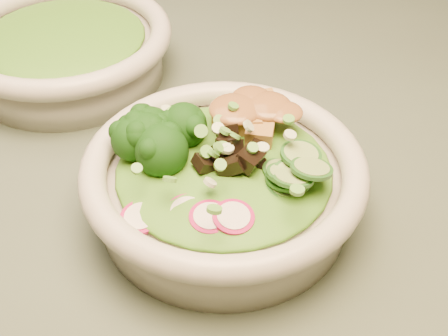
{
  "coord_description": "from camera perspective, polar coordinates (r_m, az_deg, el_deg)",
  "views": [
    {
      "loc": [
        0.05,
        -0.44,
        1.14
      ],
      "look_at": [
        0.04,
        -0.07,
        0.8
      ],
      "focal_mm": 50.0,
      "sensor_mm": 36.0,
      "label": 1
    }
  ],
  "objects": [
    {
      "name": "radish_slices",
      "position": [
        0.46,
        -2.36,
        -4.13
      ],
      "size": [
        0.1,
        0.04,
        0.02
      ],
      "primitive_type": null,
      "rotation": [
        0.0,
        0.0,
        0.09
      ],
      "color": "#9F0C48",
      "rests_on": "salad_bowl"
    },
    {
      "name": "side_lettuce",
      "position": [
        0.7,
        -14.54,
        11.71
      ],
      "size": [
        0.16,
        0.16,
        0.02
      ],
      "primitive_type": "ellipsoid",
      "color": "#336B16",
      "rests_on": "side_bowl"
    },
    {
      "name": "dining_table",
      "position": [
        0.67,
        -3.72,
        -6.88
      ],
      "size": [
        1.2,
        0.8,
        0.75
      ],
      "color": "black",
      "rests_on": "ground"
    },
    {
      "name": "mushroom_heap",
      "position": [
        0.5,
        0.45,
        1.79
      ],
      "size": [
        0.07,
        0.07,
        0.03
      ],
      "primitive_type": null,
      "rotation": [
        0.0,
        0.0,
        0.09
      ],
      "color": "black",
      "rests_on": "salad_bowl"
    },
    {
      "name": "side_bowl",
      "position": [
        0.71,
        -14.29,
        10.45
      ],
      "size": [
        0.23,
        0.23,
        0.06
      ],
      "rotation": [
        0.0,
        0.0,
        -0.04
      ],
      "color": "beige",
      "rests_on": "dining_table"
    },
    {
      "name": "salad_bowl",
      "position": [
        0.52,
        -0.0,
        -1.51
      ],
      "size": [
        0.23,
        0.23,
        0.06
      ],
      "rotation": [
        0.0,
        0.0,
        0.09
      ],
      "color": "beige",
      "rests_on": "dining_table"
    },
    {
      "name": "cucumber_slices",
      "position": [
        0.48,
        6.18,
        -0.78
      ],
      "size": [
        0.07,
        0.07,
        0.03
      ],
      "primitive_type": null,
      "rotation": [
        0.0,
        0.0,
        0.09
      ],
      "color": "#90AE60",
      "rests_on": "salad_bowl"
    },
    {
      "name": "lettuce_bed",
      "position": [
        0.5,
        -0.0,
        0.09
      ],
      "size": [
        0.18,
        0.18,
        0.02
      ],
      "primitive_type": "ellipsoid",
      "color": "#336B16",
      "rests_on": "salad_bowl"
    },
    {
      "name": "broccoli_florets",
      "position": [
        0.51,
        -5.74,
        2.54
      ],
      "size": [
        0.08,
        0.07,
        0.04
      ],
      "primitive_type": null,
      "rotation": [
        0.0,
        0.0,
        0.09
      ],
      "color": "black",
      "rests_on": "salad_bowl"
    },
    {
      "name": "tofu_cubes",
      "position": [
        0.54,
        2.32,
        4.41
      ],
      "size": [
        0.08,
        0.06,
        0.03
      ],
      "primitive_type": null,
      "rotation": [
        0.0,
        0.0,
        0.09
      ],
      "color": "#A47436",
      "rests_on": "salad_bowl"
    },
    {
      "name": "scallion_garnish",
      "position": [
        0.49,
        0.0,
        1.84
      ],
      "size": [
        0.17,
        0.17,
        0.02
      ],
      "primitive_type": null,
      "color": "#5DA439",
      "rests_on": "salad_bowl"
    },
    {
      "name": "peanut_sauce",
      "position": [
        0.53,
        2.35,
        5.39
      ],
      "size": [
        0.06,
        0.05,
        0.01
      ],
      "primitive_type": "ellipsoid",
      "color": "brown",
      "rests_on": "tofu_cubes"
    }
  ]
}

